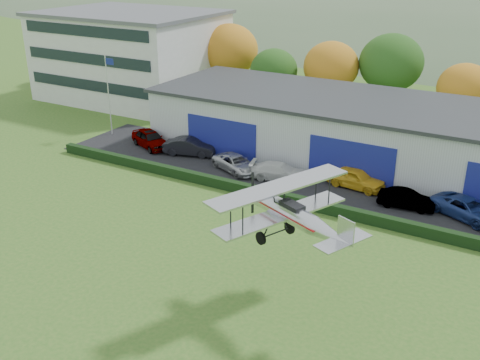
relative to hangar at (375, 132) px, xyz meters
The scene contains 16 objects.
ground 28.55m from the hangar, 100.13° to the right, with size 300.00×300.00×0.00m, color #32631F.
apron 7.72m from the hangar, 105.99° to the right, with size 48.00×9.00×0.05m, color black.
hedge 12.16m from the hangar, 99.64° to the right, with size 46.00×0.60×0.80m, color black.
hangar is the anchor object (origin of this frame).
office_block 33.84m from the hangar, 167.99° to the left, with size 20.60×15.60×10.40m.
flagpole 25.68m from the hangar, 166.49° to the right, with size 1.05×0.10×8.00m.
tree_belt 13.63m from the hangar, 108.16° to the left, with size 75.70×13.22×10.12m.
distant_hills 113.51m from the hangar, 94.79° to the left, with size 430.00×196.00×56.00m.
car_0 20.53m from the hangar, 159.74° to the right, with size 1.94×4.83×1.65m, color gray.
car_1 16.42m from the hangar, 154.86° to the right, with size 1.65×4.72×1.55m, color black.
car_2 12.44m from the hangar, 138.41° to the right, with size 2.19×4.76×1.32m, color silver.
car_3 9.74m from the hangar, 123.15° to the right, with size 1.94×4.76×1.38m, color silver.
car_4 6.77m from the hangar, 84.20° to the right, with size 1.88×4.67×1.59m, color gold.
car_5 9.80m from the hangar, 58.12° to the right, with size 1.41×4.04×1.33m, color gray.
car_6 12.09m from the hangar, 39.83° to the right, with size 2.36×5.12×1.42m, color navy.
biplane 23.47m from the hangar, 82.90° to the right, with size 7.38×8.13×3.10m.
Camera 1 is at (17.92, -17.60, 17.61)m, focal length 41.57 mm.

